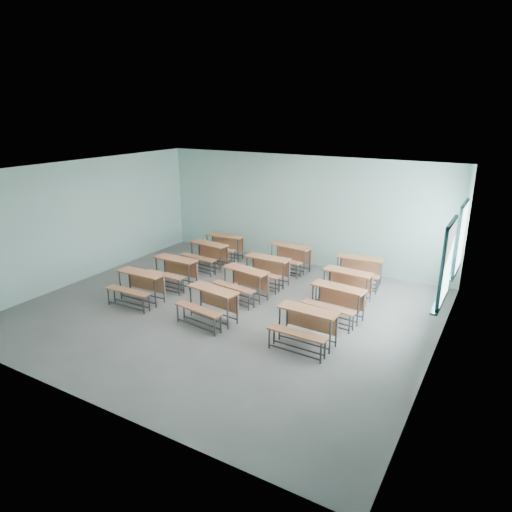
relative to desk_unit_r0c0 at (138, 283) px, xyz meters
The scene contains 13 objects.
room 2.52m from the desk_unit_r0c0, 17.93° to the left, with size 9.04×8.04×3.24m.
desk_unit_r0c0 is the anchor object (origin of this frame).
desk_unit_r0c1 2.08m from the desk_unit_r0c0, ahead, with size 1.28×0.94×0.74m.
desk_unit_r0c2 4.31m from the desk_unit_r0c0, ahead, with size 1.21×0.83×0.74m.
desk_unit_r1c0 1.25m from the desk_unit_r0c0, 88.41° to the left, with size 1.19×0.80×0.74m.
desk_unit_r1c1 2.50m from the desk_unit_r0c0, 35.15° to the left, with size 1.28×0.95×0.74m.
desk_unit_r1c2 4.65m from the desk_unit_r0c0, 18.47° to the left, with size 1.25×0.90×0.74m.
desk_unit_r2c0 2.81m from the desk_unit_r0c0, 90.57° to the left, with size 1.26×0.91×0.74m.
desk_unit_r2c1 3.27m from the desk_unit_r0c0, 50.56° to the left, with size 1.19×0.80×0.74m.
desk_unit_r2c2 4.96m from the desk_unit_r0c0, 30.92° to the left, with size 1.23×0.87×0.74m.
desk_unit_r3c0 3.78m from the desk_unit_r0c0, 91.65° to the left, with size 1.24×0.88×0.74m.
desk_unit_r3c1 4.35m from the desk_unit_r0c0, 60.81° to the left, with size 1.25×0.90×0.74m.
desk_unit_r3c2 5.61m from the desk_unit_r0c0, 41.54° to the left, with size 1.27×0.93×0.74m.
Camera 1 is at (5.41, -8.02, 4.46)m, focal length 32.00 mm.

